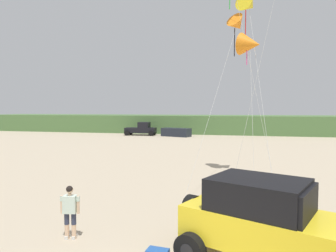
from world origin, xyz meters
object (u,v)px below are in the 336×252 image
Objects in this scene: person_watching at (70,209)px; kite_green_box at (249,5)px; jeep at (269,222)px; distant_pickup at (141,129)px; kite_orange_streamer at (250,44)px; distant_sedan at (176,132)px; kite_blue_swept at (237,24)px.

kite_green_box reaches higher than person_watching.
jeep is at bearing -4.74° from person_watching.
kite_orange_streamer reaches higher than distant_pickup.
person_watching is 0.40× the size of distant_sedan.
kite_blue_swept is (-0.61, 0.01, -1.06)m from kite_green_box.
kite_blue_swept is at bearing 179.12° from kite_green_box.
kite_green_box is (-0.05, 2.01, 2.62)m from kite_orange_streamer.
kite_orange_streamer is 3.30m from kite_green_box.
jeep is 0.62× the size of kite_orange_streamer.
distant_pickup is at bearing -170.25° from distant_sedan.
distant_sedan is at bearing 109.03° from kite_blue_swept.
distant_pickup is 0.59× the size of kite_orange_streamer.
kite_orange_streamer is (14.75, -27.72, 6.36)m from distant_pickup.
kite_orange_streamer reaches higher than jeep.
kite_blue_swept is (14.10, -25.70, 7.92)m from distant_pickup.
kite_blue_swept reaches higher than jeep.
distant_pickup is 0.44× the size of kite_green_box.
person_watching is 11.56m from kite_orange_streamer.
jeep is 5.84m from person_watching.
person_watching reaches higher than distant_sedan.
jeep reaches higher than distant_sedan.
distant_sedan is (5.52, -0.84, -0.34)m from distant_pickup.
jeep is 13.54m from kite_green_box.
jeep is at bearing -88.44° from kite_orange_streamer.
jeep is 1.06× the size of distant_pickup.
distant_sedan is (-9.46, 35.23, -0.60)m from jeep.
distant_sedan is 28.11m from kite_green_box.
person_watching is at bearing -119.29° from kite_green_box.
kite_orange_streamer is at bearing -61.98° from distant_pickup.
jeep is 36.48m from distant_sedan.
distant_sedan is 29.20m from kite_orange_streamer.
kite_blue_swept is at bearing 94.86° from jeep.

